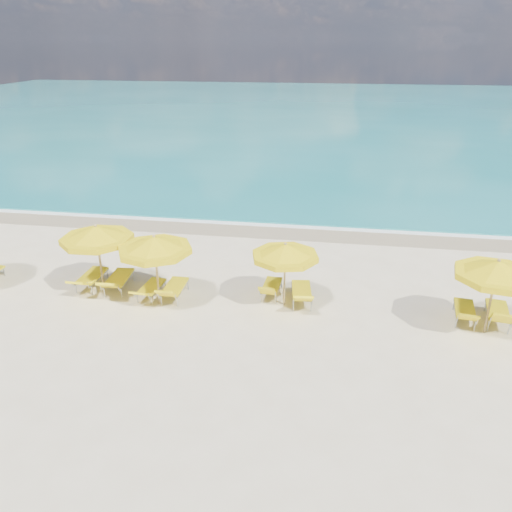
# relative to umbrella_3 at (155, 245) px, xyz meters

# --- Properties ---
(ground_plane) EXTENTS (120.00, 120.00, 0.00)m
(ground_plane) POSITION_rel_umbrella_3_xyz_m (2.96, 0.08, -2.05)
(ground_plane) COLOR beige
(ocean) EXTENTS (120.00, 80.00, 0.30)m
(ocean) POSITION_rel_umbrella_3_xyz_m (2.96, 48.08, -2.05)
(ocean) COLOR #147274
(ocean) RESTS_ON ground
(wet_sand_band) EXTENTS (120.00, 2.60, 0.01)m
(wet_sand_band) POSITION_rel_umbrella_3_xyz_m (2.96, 7.48, -2.05)
(wet_sand_band) COLOR tan
(wet_sand_band) RESTS_ON ground
(foam_line) EXTENTS (120.00, 1.20, 0.03)m
(foam_line) POSITION_rel_umbrella_3_xyz_m (2.96, 8.28, -2.05)
(foam_line) COLOR white
(foam_line) RESTS_ON ground
(whitecap_near) EXTENTS (14.00, 0.36, 0.05)m
(whitecap_near) POSITION_rel_umbrella_3_xyz_m (-3.04, 17.08, -2.05)
(whitecap_near) COLOR white
(whitecap_near) RESTS_ON ground
(whitecap_far) EXTENTS (18.00, 0.30, 0.05)m
(whitecap_far) POSITION_rel_umbrella_3_xyz_m (10.96, 24.08, -2.05)
(whitecap_far) COLOR white
(whitecap_far) RESTS_ON ground
(umbrella_2) EXTENTS (3.18, 3.18, 2.43)m
(umbrella_2) POSITION_rel_umbrella_3_xyz_m (-2.17, 0.52, 0.03)
(umbrella_2) COLOR tan
(umbrella_2) RESTS_ON ground
(umbrella_3) EXTENTS (2.54, 2.54, 2.40)m
(umbrella_3) POSITION_rel_umbrella_3_xyz_m (0.00, 0.00, 0.00)
(umbrella_3) COLOR tan
(umbrella_3) RESTS_ON ground
(umbrella_4) EXTENTS (2.47, 2.47, 2.18)m
(umbrella_4) POSITION_rel_umbrella_3_xyz_m (4.05, 0.53, -0.19)
(umbrella_4) COLOR tan
(umbrella_4) RESTS_ON ground
(umbrella_5) EXTENTS (2.78, 2.78, 2.37)m
(umbrella_5) POSITION_rel_umbrella_3_xyz_m (10.07, -0.22, -0.02)
(umbrella_5) COLOR tan
(umbrella_5) RESTS_ON ground
(lounger_2_left) EXTENTS (0.65, 1.94, 0.76)m
(lounger_2_left) POSITION_rel_umbrella_3_xyz_m (-2.71, 0.75, -1.82)
(lounger_2_left) COLOR #A5A8AD
(lounger_2_left) RESTS_ON ground
(lounger_2_right) EXTENTS (0.79, 2.03, 0.84)m
(lounger_2_right) POSITION_rel_umbrella_3_xyz_m (-1.69, 0.70, -1.80)
(lounger_2_right) COLOR #A5A8AD
(lounger_2_right) RESTS_ON ground
(lounger_3_left) EXTENTS (0.69, 1.76, 0.69)m
(lounger_3_left) POSITION_rel_umbrella_3_xyz_m (-0.41, 0.36, -1.84)
(lounger_3_left) COLOR #A5A8AD
(lounger_3_left) RESTS_ON ground
(lounger_3_right) EXTENTS (0.64, 1.84, 0.83)m
(lounger_3_right) POSITION_rel_umbrella_3_xyz_m (0.39, 0.41, -1.82)
(lounger_3_right) COLOR #A5A8AD
(lounger_3_right) RESTS_ON ground
(lounger_4_left) EXTENTS (0.64, 1.67, 0.79)m
(lounger_4_left) POSITION_rel_umbrella_3_xyz_m (3.56, 1.07, -1.84)
(lounger_4_left) COLOR #A5A8AD
(lounger_4_left) RESTS_ON ground
(lounger_4_right) EXTENTS (0.85, 1.96, 0.83)m
(lounger_4_right) POSITION_rel_umbrella_3_xyz_m (4.60, 0.76, -1.81)
(lounger_4_right) COLOR #A5A8AD
(lounger_4_right) RESTS_ON ground
(lounger_5_left) EXTENTS (0.81, 1.82, 0.78)m
(lounger_5_left) POSITION_rel_umbrella_3_xyz_m (9.61, 0.38, -1.83)
(lounger_5_left) COLOR #A5A8AD
(lounger_5_left) RESTS_ON ground
(lounger_5_right) EXTENTS (0.92, 1.90, 0.88)m
(lounger_5_right) POSITION_rel_umbrella_3_xyz_m (10.56, 0.38, -1.81)
(lounger_5_right) COLOR #A5A8AD
(lounger_5_right) RESTS_ON ground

